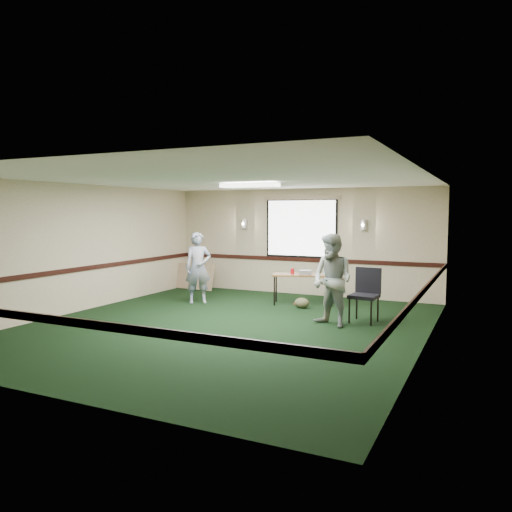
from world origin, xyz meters
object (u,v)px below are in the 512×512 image
at_px(conference_chair, 366,290).
at_px(person_right, 332,280).
at_px(folding_table, 303,276).
at_px(person_left, 198,268).
at_px(projector, 305,272).

bearing_deg(conference_chair, person_right, -119.60).
height_order(conference_chair, person_right, person_right).
distance_m(folding_table, person_left, 2.44).
distance_m(folding_table, person_right, 2.23).
height_order(conference_chair, person_left, person_left).
height_order(folding_table, person_right, person_right).
distance_m(folding_table, conference_chair, 2.06).
bearing_deg(person_left, folding_table, -16.96).
relative_size(folding_table, person_right, 0.88).
xyz_separation_m(person_left, person_right, (3.51, -0.99, 0.03)).
distance_m(projector, conference_chair, 2.02).
relative_size(folding_table, projector, 5.54).
bearing_deg(folding_table, person_right, -73.80).
distance_m(conference_chair, person_left, 4.00).
bearing_deg(conference_chair, folding_table, 150.38).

